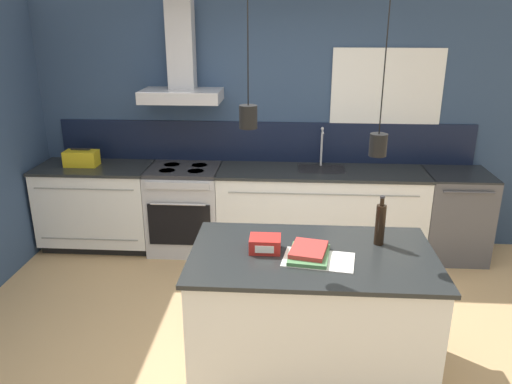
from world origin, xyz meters
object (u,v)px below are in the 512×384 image
at_px(bottle_on_island, 380,224).
at_px(red_supply_box, 265,244).
at_px(dishwasher, 454,215).
at_px(oven_range, 185,209).
at_px(book_stack, 309,253).
at_px(yellow_toolbox, 81,158).

height_order(bottle_on_island, red_supply_box, bottle_on_island).
bearing_deg(dishwasher, oven_range, -179.91).
xyz_separation_m(dishwasher, red_supply_box, (-1.86, -1.89, 0.50)).
xyz_separation_m(dishwasher, book_stack, (-1.57, -1.96, 0.48)).
bearing_deg(oven_range, bottle_on_island, -45.13).
bearing_deg(yellow_toolbox, red_supply_box, -43.10).
relative_size(oven_range, red_supply_box, 4.40).
relative_size(bottle_on_island, red_supply_box, 1.69).
relative_size(dishwasher, bottle_on_island, 2.61).
relative_size(book_stack, red_supply_box, 1.75).
distance_m(dishwasher, red_supply_box, 2.70).
xyz_separation_m(book_stack, yellow_toolbox, (-2.31, 1.96, 0.05)).
xyz_separation_m(oven_range, yellow_toolbox, (-1.08, 0.00, 0.54)).
height_order(oven_range, red_supply_box, red_supply_box).
bearing_deg(oven_range, book_stack, -57.79).
bearing_deg(oven_range, dishwasher, 0.09).
xyz_separation_m(book_stack, red_supply_box, (-0.29, 0.07, 0.02)).
relative_size(oven_range, dishwasher, 1.00).
xyz_separation_m(oven_range, bottle_on_island, (1.72, -1.73, 0.60)).
distance_m(oven_range, dishwasher, 2.80).
xyz_separation_m(dishwasher, bottle_on_island, (-1.09, -1.73, 0.60)).
height_order(oven_range, book_stack, book_stack).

